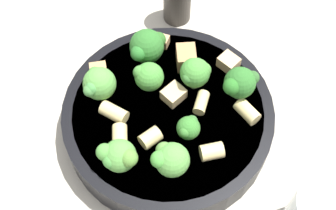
{
  "coord_description": "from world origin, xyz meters",
  "views": [
    {
      "loc": [
        0.26,
        -0.04,
        0.48
      ],
      "look_at": [
        0.0,
        0.0,
        0.05
      ],
      "focal_mm": 50.0,
      "sensor_mm": 36.0,
      "label": 1
    }
  ],
  "objects_px": {
    "broccoli_floret_7": "(149,77)",
    "broccoli_floret_4": "(118,156)",
    "pasta_bowl": "(168,117)",
    "broccoli_floret_5": "(195,73)",
    "broccoli_floret_0": "(171,159)",
    "broccoli_floret_3": "(147,46)",
    "broccoli_floret_2": "(99,84)",
    "chicken_chunk_3": "(186,58)",
    "chicken_chunk_1": "(99,71)",
    "chicken_chunk_4": "(174,94)",
    "broccoli_floret_1": "(239,82)",
    "rigatoni_1": "(247,112)",
    "rigatoni_0": "(120,136)",
    "rigatoni_4": "(212,151)",
    "rigatoni_2": "(114,116)",
    "broccoli_floret_6": "(188,128)",
    "chicken_chunk_2": "(162,41)",
    "chicken_chunk_0": "(229,62)",
    "rigatoni_5": "(150,138)",
    "rigatoni_3": "(202,104)"
  },
  "relations": [
    {
      "from": "broccoli_floret_2",
      "to": "chicken_chunk_0",
      "type": "distance_m",
      "value": 0.15
    },
    {
      "from": "broccoli_floret_0",
      "to": "chicken_chunk_4",
      "type": "distance_m",
      "value": 0.08
    },
    {
      "from": "chicken_chunk_1",
      "to": "chicken_chunk_2",
      "type": "xyz_separation_m",
      "value": [
        -0.03,
        0.08,
        -0.0
      ]
    },
    {
      "from": "broccoli_floret_7",
      "to": "chicken_chunk_4",
      "type": "bearing_deg",
      "value": 53.39
    },
    {
      "from": "rigatoni_1",
      "to": "rigatoni_5",
      "type": "height_order",
      "value": "same"
    },
    {
      "from": "pasta_bowl",
      "to": "broccoli_floret_4",
      "type": "height_order",
      "value": "broccoli_floret_4"
    },
    {
      "from": "broccoli_floret_0",
      "to": "rigatoni_5",
      "type": "xyz_separation_m",
      "value": [
        -0.03,
        -0.02,
        -0.01
      ]
    },
    {
      "from": "broccoli_floret_6",
      "to": "rigatoni_5",
      "type": "xyz_separation_m",
      "value": [
        0.0,
        -0.04,
        -0.01
      ]
    },
    {
      "from": "broccoli_floret_7",
      "to": "rigatoni_4",
      "type": "height_order",
      "value": "broccoli_floret_7"
    },
    {
      "from": "broccoli_floret_0",
      "to": "broccoli_floret_4",
      "type": "xyz_separation_m",
      "value": [
        -0.01,
        -0.05,
        0.0
      ]
    },
    {
      "from": "broccoli_floret_2",
      "to": "chicken_chunk_3",
      "type": "xyz_separation_m",
      "value": [
        -0.03,
        0.1,
        -0.01
      ]
    },
    {
      "from": "chicken_chunk_1",
      "to": "pasta_bowl",
      "type": "bearing_deg",
      "value": 51.05
    },
    {
      "from": "broccoli_floret_2",
      "to": "chicken_chunk_3",
      "type": "distance_m",
      "value": 0.11
    },
    {
      "from": "broccoli_floret_0",
      "to": "broccoli_floret_3",
      "type": "height_order",
      "value": "broccoli_floret_3"
    },
    {
      "from": "pasta_bowl",
      "to": "broccoli_floret_5",
      "type": "distance_m",
      "value": 0.06
    },
    {
      "from": "broccoli_floret_0",
      "to": "broccoli_floret_7",
      "type": "xyz_separation_m",
      "value": [
        -0.1,
        -0.01,
        -0.0
      ]
    },
    {
      "from": "broccoli_floret_3",
      "to": "broccoli_floret_4",
      "type": "relative_size",
      "value": 1.08
    },
    {
      "from": "pasta_bowl",
      "to": "rigatoni_2",
      "type": "xyz_separation_m",
      "value": [
        0.0,
        -0.06,
        0.02
      ]
    },
    {
      "from": "broccoli_floret_2",
      "to": "chicken_chunk_2",
      "type": "height_order",
      "value": "broccoli_floret_2"
    },
    {
      "from": "rigatoni_2",
      "to": "rigatoni_4",
      "type": "bearing_deg",
      "value": 59.72
    },
    {
      "from": "rigatoni_1",
      "to": "chicken_chunk_3",
      "type": "height_order",
      "value": "chicken_chunk_3"
    },
    {
      "from": "chicken_chunk_1",
      "to": "chicken_chunk_4",
      "type": "xyz_separation_m",
      "value": [
        0.04,
        0.08,
        -0.0
      ]
    },
    {
      "from": "chicken_chunk_1",
      "to": "broccoli_floret_4",
      "type": "bearing_deg",
      "value": 6.79
    },
    {
      "from": "chicken_chunk_0",
      "to": "chicken_chunk_4",
      "type": "bearing_deg",
      "value": -63.88
    },
    {
      "from": "broccoli_floret_7",
      "to": "broccoli_floret_4",
      "type": "bearing_deg",
      "value": -24.42
    },
    {
      "from": "broccoli_floret_4",
      "to": "broccoli_floret_1",
      "type": "bearing_deg",
      "value": 115.64
    },
    {
      "from": "chicken_chunk_3",
      "to": "broccoli_floret_1",
      "type": "bearing_deg",
      "value": 42.68
    },
    {
      "from": "rigatoni_0",
      "to": "broccoli_floret_5",
      "type": "bearing_deg",
      "value": 122.56
    },
    {
      "from": "rigatoni_3",
      "to": "chicken_chunk_4",
      "type": "xyz_separation_m",
      "value": [
        -0.02,
        -0.03,
        0.0
      ]
    },
    {
      "from": "chicken_chunk_1",
      "to": "chicken_chunk_4",
      "type": "distance_m",
      "value": 0.09
    },
    {
      "from": "pasta_bowl",
      "to": "broccoli_floret_6",
      "type": "relative_size",
      "value": 8.08
    },
    {
      "from": "broccoli_floret_0",
      "to": "chicken_chunk_2",
      "type": "xyz_separation_m",
      "value": [
        -0.16,
        0.01,
        -0.01
      ]
    },
    {
      "from": "broccoli_floret_5",
      "to": "broccoli_floret_0",
      "type": "bearing_deg",
      "value": -23.38
    },
    {
      "from": "broccoli_floret_0",
      "to": "broccoli_floret_2",
      "type": "height_order",
      "value": "broccoli_floret_2"
    },
    {
      "from": "pasta_bowl",
      "to": "broccoli_floret_4",
      "type": "distance_m",
      "value": 0.09
    },
    {
      "from": "broccoli_floret_3",
      "to": "rigatoni_1",
      "type": "height_order",
      "value": "broccoli_floret_3"
    },
    {
      "from": "rigatoni_0",
      "to": "rigatoni_4",
      "type": "xyz_separation_m",
      "value": [
        0.03,
        0.09,
        0.0
      ]
    },
    {
      "from": "chicken_chunk_4",
      "to": "chicken_chunk_2",
      "type": "bearing_deg",
      "value": -177.86
    },
    {
      "from": "broccoli_floret_7",
      "to": "rigatoni_5",
      "type": "bearing_deg",
      "value": -6.01
    },
    {
      "from": "broccoli_floret_4",
      "to": "rigatoni_2",
      "type": "height_order",
      "value": "broccoli_floret_4"
    },
    {
      "from": "broccoli_floret_2",
      "to": "broccoli_floret_3",
      "type": "relative_size",
      "value": 0.92
    },
    {
      "from": "rigatoni_4",
      "to": "rigatoni_3",
      "type": "bearing_deg",
      "value": 179.9
    },
    {
      "from": "rigatoni_4",
      "to": "chicken_chunk_4",
      "type": "relative_size",
      "value": 1.01
    },
    {
      "from": "rigatoni_5",
      "to": "chicken_chunk_4",
      "type": "bearing_deg",
      "value": 147.7
    },
    {
      "from": "broccoli_floret_3",
      "to": "rigatoni_4",
      "type": "distance_m",
      "value": 0.14
    },
    {
      "from": "broccoli_floret_3",
      "to": "rigatoni_3",
      "type": "bearing_deg",
      "value": 33.97
    },
    {
      "from": "broccoli_floret_7",
      "to": "rigatoni_5",
      "type": "distance_m",
      "value": 0.07
    },
    {
      "from": "broccoli_floret_1",
      "to": "chicken_chunk_3",
      "type": "height_order",
      "value": "broccoli_floret_1"
    },
    {
      "from": "broccoli_floret_2",
      "to": "broccoli_floret_4",
      "type": "distance_m",
      "value": 0.09
    },
    {
      "from": "broccoli_floret_4",
      "to": "broccoli_floret_5",
      "type": "distance_m",
      "value": 0.12
    }
  ]
}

